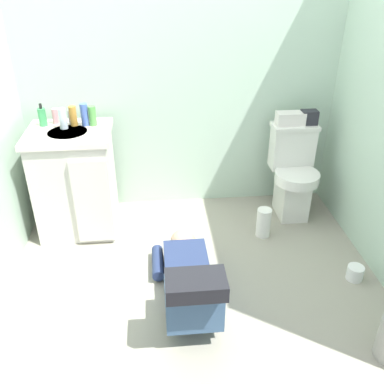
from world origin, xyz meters
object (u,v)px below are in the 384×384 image
person_plumber (189,281)px  bottle_pink (55,116)px  bottle_blue (84,115)px  faucet (70,117)px  bottle_clear (63,119)px  vanity_cabinet (76,181)px  tissue_box (290,119)px  bottle_green (93,116)px  toiletry_bag (309,117)px  bottle_amber (73,116)px  soap_dispenser (42,117)px  paper_towel_roll (264,223)px  toilet_paper_roll (355,273)px  toilet (293,173)px

person_plumber → bottle_pink: (-0.89, 1.09, 0.70)m
person_plumber → bottle_blue: bottle_blue is taller
faucet → bottle_clear: bearing=-109.6°
vanity_cabinet → tissue_box: 1.72m
bottle_clear → bottle_green: size_ratio=1.03×
toiletry_bag → bottle_amber: bearing=-178.5°
soap_dispenser → bottle_green: (0.36, -0.03, 0.00)m
bottle_green → paper_towel_roll: (1.25, -0.35, -0.78)m
bottle_green → paper_towel_roll: size_ratio=0.62×
tissue_box → bottle_blue: bottle_blue is taller
toilet_paper_roll → toilet: bearing=102.6°
toilet → bottle_blue: size_ratio=4.58×
vanity_cabinet → tissue_box: bearing=5.4°
bottle_green → toilet_paper_roll: bottle_green is taller
paper_towel_roll → toilet_paper_roll: size_ratio=2.12×
paper_towel_roll → faucet: bearing=164.3°
person_plumber → bottle_blue: (-0.66, 1.03, 0.73)m
tissue_box → soap_dispenser: 1.87m
tissue_box → toiletry_bag: toiletry_bag is taller
person_plumber → soap_dispenser: (-0.97, 1.05, 0.71)m
toiletry_bag → bottle_clear: size_ratio=0.83×
soap_dispenser → bottle_blue: bearing=-4.3°
person_plumber → tissue_box: size_ratio=4.84×
soap_dispenser → paper_towel_roll: bearing=-13.3°
paper_towel_roll → toilet_paper_roll: bearing=-48.3°
faucet → bottle_pink: (-0.11, 0.02, 0.01)m
person_plumber → toiletry_bag: bearing=46.1°
vanity_cabinet → bottle_clear: size_ratio=5.52×
person_plumber → bottle_green: size_ratio=7.41×
faucet → tissue_box: faucet is taller
toilet → faucet: (-1.72, 0.08, 0.50)m
vanity_cabinet → toilet_paper_roll: (1.91, -0.81, -0.37)m
toilet → soap_dispenser: soap_dispenser is taller
bottle_pink → bottle_green: (0.28, -0.07, 0.01)m
toiletry_bag → bottle_blue: 1.71m
bottle_green → bottle_amber: bearing=174.8°
person_plumber → toiletry_bag: size_ratio=8.59×
faucet → toilet_paper_roll: bearing=-26.5°
toilet → toilet_paper_roll: toilet is taller
bottle_pink → paper_towel_roll: size_ratio=0.49×
bottle_pink → bottle_amber: bottle_amber is taller
bottle_green → person_plumber: bearing=-59.4°
faucet → bottle_pink: bottle_pink is taller
bottle_pink → bottle_blue: bearing=-15.3°
soap_dispenser → toiletry_bag: bearing=0.9°
soap_dispenser → bottle_blue: (0.31, -0.02, 0.01)m
bottle_amber → vanity_cabinet: bearing=-104.5°
faucet → bottle_green: size_ratio=0.70×
toilet → paper_towel_roll: (-0.30, -0.32, -0.25)m
soap_dispenser → toilet_paper_roll: (2.10, -0.94, -0.84)m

